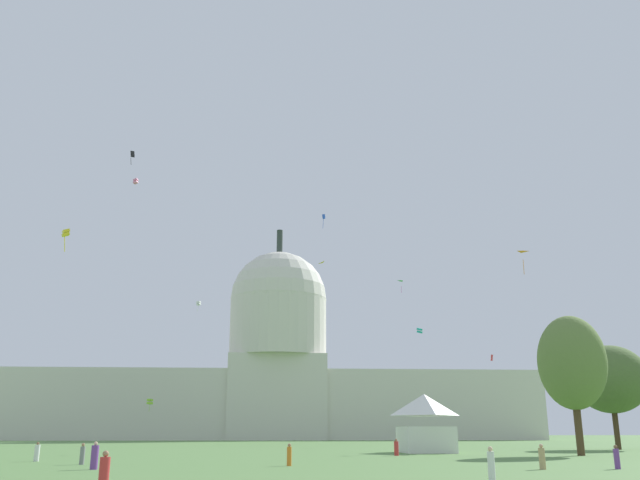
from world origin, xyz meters
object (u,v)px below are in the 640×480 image
at_px(tree_east_far, 572,363).
at_px(capitol_building, 277,371).
at_px(kite_red_low, 492,358).
at_px(kite_lime_low, 150,402).
at_px(kite_green_high, 403,283).
at_px(kite_pink_high, 136,181).
at_px(kite_yellow_mid, 66,233).
at_px(kite_black_high, 132,155).
at_px(person_grey_mid_center, 82,455).
at_px(person_red_near_tent, 104,473).
at_px(person_purple_mid_right, 617,458).
at_px(person_tan_edge_east, 542,458).
at_px(event_tent, 425,423).
at_px(person_white_aisle_center, 37,453).
at_px(kite_turquoise_mid, 420,331).
at_px(kite_blue_high, 324,218).
at_px(person_orange_lawn_far_right, 289,455).
at_px(tree_east_mid, 611,379).
at_px(person_red_deep_crowd, 396,448).
at_px(person_white_back_left, 491,466).
at_px(kite_gold_mid, 318,267).
at_px(kite_white_mid, 199,303).
at_px(person_purple_front_right, 95,457).
at_px(kite_orange_mid, 522,257).

bearing_deg(tree_east_far, capitol_building, 103.43).
relative_size(kite_red_low, kite_lime_low, 0.44).
relative_size(kite_green_high, kite_pink_high, 2.98).
bearing_deg(kite_lime_low, kite_yellow_mid, 116.99).
bearing_deg(kite_green_high, kite_red_low, -118.66).
bearing_deg(kite_black_high, person_grey_mid_center, -57.36).
relative_size(person_red_near_tent, person_purple_mid_right, 1.06).
bearing_deg(person_red_near_tent, person_tan_edge_east, 172.06).
relative_size(event_tent, person_white_aisle_center, 4.79).
distance_m(kite_turquoise_mid, kite_green_high, 47.06).
distance_m(person_tan_edge_east, kite_blue_high, 96.91).
xyz_separation_m(person_white_aisle_center, person_red_near_tent, (12.39, -29.31, 0.04)).
height_order(person_purple_mid_right, person_orange_lawn_far_right, person_orange_lawn_far_right).
distance_m(person_purple_mid_right, kite_black_high, 95.64).
height_order(person_purple_mid_right, kite_yellow_mid, kite_yellow_mid).
height_order(tree_east_mid, person_red_deep_crowd, tree_east_mid).
xyz_separation_m(person_red_deep_crowd, person_white_back_left, (-1.92, -36.66, 0.04)).
relative_size(person_purple_mid_right, kite_gold_mid, 1.09).
xyz_separation_m(event_tent, kite_lime_low, (-47.09, 86.57, 5.83)).
distance_m(person_red_near_tent, kite_black_high, 96.78).
bearing_deg(capitol_building, kite_gold_mid, -87.06).
bearing_deg(kite_blue_high, kite_black_high, 93.42).
relative_size(kite_yellow_mid, kite_blue_high, 0.76).
xyz_separation_m(person_orange_lawn_far_right, kite_pink_high, (-24.44, 54.09, 41.21)).
height_order(person_red_near_tent, kite_red_low, kite_red_low).
distance_m(kite_white_mid, kite_lime_low, 25.91).
bearing_deg(kite_yellow_mid, event_tent, 81.34).
relative_size(event_tent, person_purple_front_right, 4.23).
height_order(person_red_deep_crowd, person_orange_lawn_far_right, person_red_deep_crowd).
bearing_deg(person_red_deep_crowd, kite_lime_low, 84.70).
relative_size(capitol_building, kite_lime_low, 51.26).
xyz_separation_m(capitol_building, kite_blue_high, (8.57, -64.79, 25.62)).
xyz_separation_m(person_orange_lawn_far_right, kite_white_mid, (-19.89, 113.07, 31.92)).
bearing_deg(kite_blue_high, kite_red_low, -121.27).
xyz_separation_m(person_orange_lawn_far_right, kite_turquoise_mid, (24.38, 65.54, 18.74)).
height_order(kite_gold_mid, kite_pink_high, kite_pink_high).
xyz_separation_m(person_purple_front_right, person_tan_edge_east, (29.17, -1.97, -0.07)).
bearing_deg(kite_lime_low, kite_blue_high, 160.06).
bearing_deg(person_purple_mid_right, person_grey_mid_center, -144.75).
height_order(event_tent, kite_turquoise_mid, kite_turquoise_mid).
xyz_separation_m(capitol_building, kite_orange_mid, (36.17, -99.70, 8.82)).
relative_size(person_purple_mid_right, kite_red_low, 1.18).
relative_size(kite_gold_mid, kite_pink_high, 1.52).
xyz_separation_m(capitol_building, person_tan_edge_east, (16.42, -150.79, -18.34)).
bearing_deg(person_white_back_left, tree_east_mid, 177.26).
distance_m(person_white_back_left, kite_yellow_mid, 49.91).
xyz_separation_m(tree_east_mid, person_red_near_tent, (-53.59, -61.26, -8.58)).
bearing_deg(event_tent, person_tan_edge_east, -91.16).
height_order(person_white_back_left, person_red_near_tent, person_white_back_left).
bearing_deg(kite_black_high, kite_red_low, 34.70).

